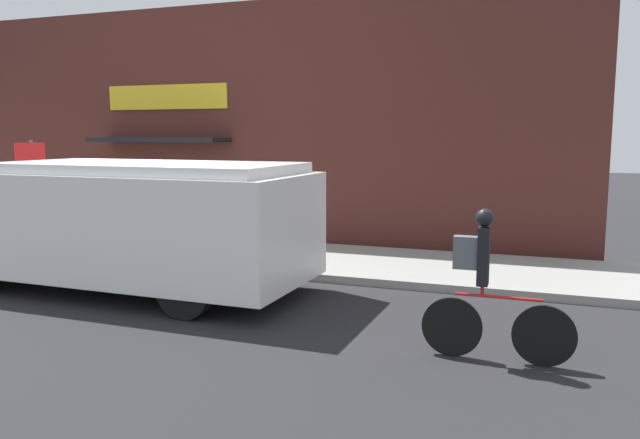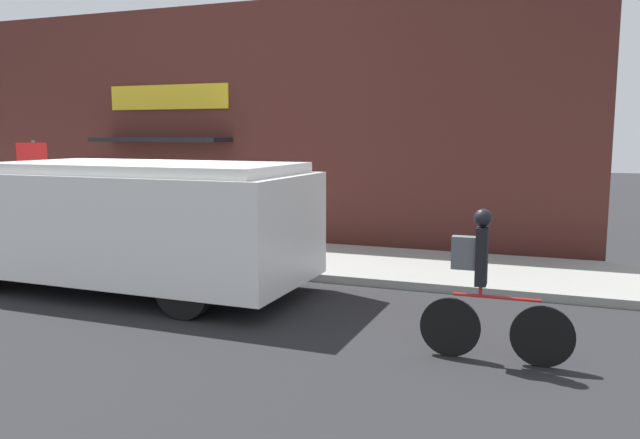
{
  "view_description": "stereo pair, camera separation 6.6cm",
  "coord_description": "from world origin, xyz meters",
  "px_view_note": "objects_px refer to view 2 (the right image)",
  "views": [
    {
      "loc": [
        6.73,
        -9.61,
        2.47
      ],
      "look_at": [
        3.29,
        -0.2,
        1.1
      ],
      "focal_mm": 35.0,
      "sensor_mm": 36.0,
      "label": 1
    },
    {
      "loc": [
        6.8,
        -9.59,
        2.47
      ],
      "look_at": [
        3.29,
        -0.2,
        1.1
      ],
      "focal_mm": 35.0,
      "sensor_mm": 36.0,
      "label": 2
    }
  ],
  "objects_px": {
    "cyclist": "(485,289)",
    "stop_sign_post": "(34,175)",
    "school_bus": "(130,223)",
    "trash_bin": "(227,228)"
  },
  "relations": [
    {
      "from": "stop_sign_post",
      "to": "school_bus",
      "type": "bearing_deg",
      "value": -28.47
    },
    {
      "from": "cyclist",
      "to": "stop_sign_post",
      "type": "distance_m",
      "value": 10.45
    },
    {
      "from": "cyclist",
      "to": "trash_bin",
      "type": "relative_size",
      "value": 2.06
    },
    {
      "from": "school_bus",
      "to": "trash_bin",
      "type": "xyz_separation_m",
      "value": [
        -0.04,
        3.2,
        -0.54
      ]
    },
    {
      "from": "school_bus",
      "to": "cyclist",
      "type": "height_order",
      "value": "school_bus"
    },
    {
      "from": "cyclist",
      "to": "stop_sign_post",
      "type": "bearing_deg",
      "value": 159.36
    },
    {
      "from": "cyclist",
      "to": "stop_sign_post",
      "type": "xyz_separation_m",
      "value": [
        -9.79,
        3.54,
        0.82
      ]
    },
    {
      "from": "school_bus",
      "to": "stop_sign_post",
      "type": "distance_m",
      "value": 4.79
    },
    {
      "from": "cyclist",
      "to": "stop_sign_post",
      "type": "height_order",
      "value": "stop_sign_post"
    },
    {
      "from": "stop_sign_post",
      "to": "cyclist",
      "type": "bearing_deg",
      "value": -19.89
    }
  ]
}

